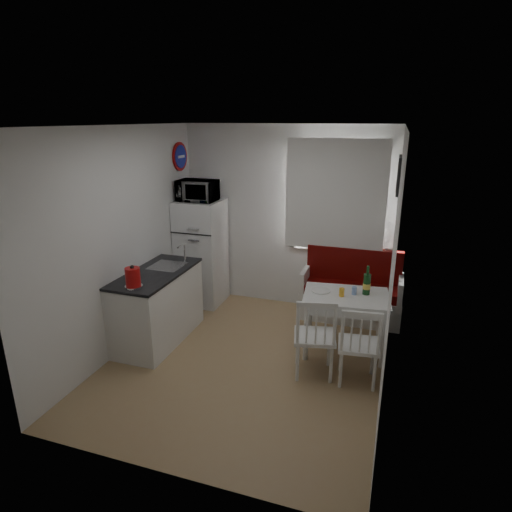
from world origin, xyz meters
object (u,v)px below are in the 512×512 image
Objects in this scene: bench at (351,296)px; chair_left at (313,330)px; wine_bottle at (367,280)px; microwave at (197,191)px; chair_right at (359,339)px; dining_table at (346,302)px; kettle at (133,277)px; fridge at (201,252)px; kitchen_counter at (158,305)px.

bench is 2.64× the size of chair_left.
bench is at bearing 105.92° from wine_bottle.
chair_right is at bearing -30.71° from microwave.
dining_table is 2.03× the size of chair_left.
bench is at bearing 41.22° from kettle.
fridge is 4.49× the size of wine_bottle.
wine_bottle is (2.43, -0.68, -0.80)m from microwave.
bench is 2.86× the size of chair_right.
wine_bottle is (2.43, -0.73, 0.12)m from fridge.
kettle is (-1.94, -0.28, 0.46)m from chair_left.
dining_table is 0.67× the size of fridge.
wine_bottle is at bearing 83.21° from chair_right.
chair_right is (0.46, 0.00, -0.02)m from chair_left.
dining_table is 3.01× the size of wine_bottle.
chair_right is at bearing -90.00° from wine_bottle.
fridge is at bearing 89.10° from kitchen_counter.
microwave is at bearing 164.32° from wine_bottle.
kettle reaches higher than bench.
bench is 1.64m from chair_right.
chair_left reaches higher than dining_table.
chair_right is at bearing -12.16° from chair_left.
chair_right reaches higher than dining_table.
wine_bottle is (0.46, 0.77, 0.33)m from chair_left.
fridge is at bearing 90.97° from kettle.
kettle is at bearing -138.78° from bench.
wine_bottle is at bearing -16.77° from fridge.
wine_bottle is (0.21, 0.10, 0.25)m from dining_table.
fridge is 6.04× the size of kettle.
kitchen_counter is 2.47× the size of microwave.
chair_right is 0.84m from wine_bottle.
chair_left is (-0.22, -1.61, 0.25)m from bench.
chair_left is 2.48m from fridge.
dining_table is 0.35m from wine_bottle.
dining_table is at bearing -19.42° from microwave.
bench is 2.96m from kettle.
kettle reaches higher than wine_bottle.
fridge reaches higher than bench.
kitchen_counter is at bearing 95.28° from kettle.
kitchen_counter is 2.01m from chair_left.
kitchen_counter is 2.57× the size of chair_left.
chair_right is 0.89× the size of microwave.
dining_table is at bearing 23.42° from kettle.
kitchen_counter is 2.28m from dining_table.
kitchen_counter is at bearing -90.90° from fridge.
bench is at bearing 4.22° from microwave.
bench is 1.64m from chair_left.
kitchen_counter is 0.79m from kettle.
chair_right is (2.45, -0.25, 0.09)m from kitchen_counter.
chair_right is 1.85× the size of kettle.
fridge is (-1.97, 1.50, 0.21)m from chair_left.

